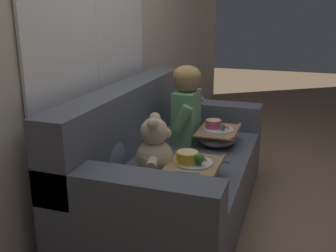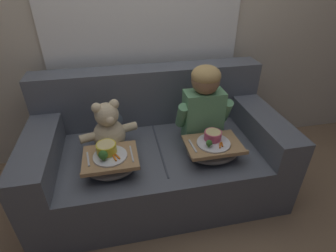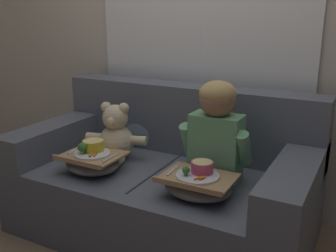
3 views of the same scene
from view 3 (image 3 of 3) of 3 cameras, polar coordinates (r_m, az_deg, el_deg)
ground_plane at (r=2.67m, az=-1.02°, el=-14.97°), size 14.00×14.00×0.00m
wall_back_with_window at (r=2.83m, az=5.11°, el=14.81°), size 8.00×0.08×2.60m
couch at (r=2.57m, az=-0.30°, el=-8.07°), size 1.84×0.99×0.91m
throw_pillow_behind_child at (r=2.55m, az=9.30°, el=-2.05°), size 0.33×0.16×0.34m
throw_pillow_behind_teddy at (r=2.84m, az=-4.17°, el=0.05°), size 0.32×0.15×0.33m
child_figure at (r=2.24m, az=7.05°, el=-0.12°), size 0.41×0.21×0.59m
teddy_bear at (r=2.61m, az=-7.61°, el=-1.38°), size 0.42×0.30×0.39m
lap_tray_child at (r=2.11m, az=4.33°, el=-8.42°), size 0.38×0.29×0.18m
lap_tray_teddy at (r=2.46m, az=-10.90°, el=-4.97°), size 0.35×0.31×0.19m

